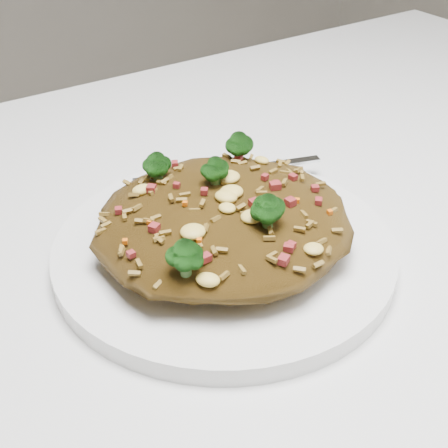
{
  "coord_description": "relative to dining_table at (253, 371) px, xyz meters",
  "views": [
    {
      "loc": [
        -0.2,
        -0.26,
        1.03
      ],
      "look_at": [
        -0.0,
        0.04,
        0.78
      ],
      "focal_mm": 50.0,
      "sensor_mm": 36.0,
      "label": 1
    }
  ],
  "objects": [
    {
      "name": "dining_table",
      "position": [
        0.0,
        0.0,
        0.0
      ],
      "size": [
        1.2,
        0.8,
        0.75
      ],
      "color": "silver",
      "rests_on": "ground"
    },
    {
      "name": "plate",
      "position": [
        -0.0,
        0.04,
        0.1
      ],
      "size": [
        0.24,
        0.24,
        0.01
      ],
      "primitive_type": "cylinder",
      "color": "white",
      "rests_on": "dining_table"
    },
    {
      "name": "fork",
      "position": [
        0.06,
        0.11,
        0.11
      ],
      "size": [
        0.16,
        0.06,
        0.0
      ],
      "rotation": [
        0.0,
        0.0,
        -0.31
      ],
      "color": "silver",
      "rests_on": "plate"
    },
    {
      "name": "fried_rice",
      "position": [
        -0.0,
        0.04,
        0.13
      ],
      "size": [
        0.18,
        0.17,
        0.06
      ],
      "color": "brown",
      "rests_on": "plate"
    }
  ]
}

